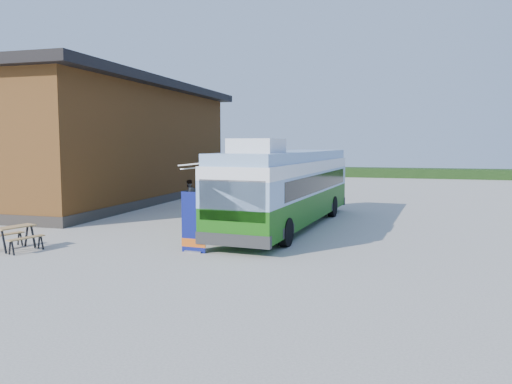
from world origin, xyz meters
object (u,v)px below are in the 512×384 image
(bus, at_px, (288,185))
(person_a, at_px, (212,190))
(picnic_table, at_px, (15,232))
(person_b, at_px, (189,194))
(banner, at_px, (193,228))
(slurry_tanker, at_px, (294,174))

(bus, height_order, person_a, bus)
(bus, relative_size, person_a, 7.80)
(picnic_table, height_order, person_b, person_b)
(person_a, height_order, person_b, person_a)
(banner, height_order, person_b, banner)
(bus, xyz_separation_m, person_a, (-6.28, 7.11, -1.02))
(person_b, distance_m, slurry_tanker, 12.98)
(banner, xyz_separation_m, person_b, (-4.84, 10.70, -0.03))
(person_a, bearing_deg, bus, -83.91)
(person_b, bearing_deg, banner, 50.90)
(person_a, xyz_separation_m, slurry_tanker, (3.01, 10.10, 0.45))
(banner, xyz_separation_m, picnic_table, (-6.05, -1.33, -0.22))
(bus, xyz_separation_m, person_b, (-6.78, 4.73, -1.03))
(person_a, distance_m, slurry_tanker, 10.55)
(bus, distance_m, person_a, 9.54)
(bus, xyz_separation_m, picnic_table, (-7.99, -7.30, -1.21))
(bus, relative_size, picnic_table, 7.23)
(banner, xyz_separation_m, slurry_tanker, (-1.32, 23.19, 0.42))
(person_a, xyz_separation_m, person_b, (-0.50, -2.39, -0.00))
(person_b, bearing_deg, picnic_table, 20.84)
(bus, distance_m, picnic_table, 10.90)
(picnic_table, distance_m, person_a, 14.52)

